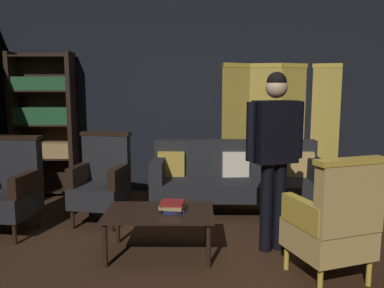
{
  "coord_description": "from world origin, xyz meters",
  "views": [
    {
      "loc": [
        0.05,
        -3.44,
        1.56
      ],
      "look_at": [
        0.0,
        0.8,
        0.95
      ],
      "focal_mm": 36.93,
      "sensor_mm": 36.0,
      "label": 1
    }
  ],
  "objects_px": {
    "coffee_table": "(159,216)",
    "book_tan_leather": "(173,206)",
    "armchair_wing_right": "(102,181)",
    "standing_figure": "(275,145)",
    "bookshelf": "(44,122)",
    "armchair_gilt_accent": "(334,223)",
    "folding_screen": "(279,127)",
    "velvet_couch": "(236,175)",
    "book_navy_cloth": "(173,210)",
    "armchair_wing_left": "(9,189)",
    "book_red_leather": "(172,203)"
  },
  "relations": [
    {
      "from": "armchair_gilt_accent",
      "to": "book_navy_cloth",
      "type": "relative_size",
      "value": 5.43
    },
    {
      "from": "velvet_couch",
      "to": "coffee_table",
      "type": "height_order",
      "value": "velvet_couch"
    },
    {
      "from": "folding_screen",
      "to": "velvet_couch",
      "type": "distance_m",
      "value": 1.24
    },
    {
      "from": "folding_screen",
      "to": "coffee_table",
      "type": "relative_size",
      "value": 1.9
    },
    {
      "from": "bookshelf",
      "to": "book_navy_cloth",
      "type": "relative_size",
      "value": 10.71
    },
    {
      "from": "coffee_table",
      "to": "armchair_gilt_accent",
      "type": "relative_size",
      "value": 0.96
    },
    {
      "from": "book_navy_cloth",
      "to": "book_red_leather",
      "type": "bearing_deg",
      "value": 0.0
    },
    {
      "from": "velvet_couch",
      "to": "book_navy_cloth",
      "type": "height_order",
      "value": "velvet_couch"
    },
    {
      "from": "coffee_table",
      "to": "book_tan_leather",
      "type": "relative_size",
      "value": 4.64
    },
    {
      "from": "armchair_gilt_accent",
      "to": "standing_figure",
      "type": "relative_size",
      "value": 0.61
    },
    {
      "from": "bookshelf",
      "to": "book_navy_cloth",
      "type": "height_order",
      "value": "bookshelf"
    },
    {
      "from": "bookshelf",
      "to": "coffee_table",
      "type": "bearing_deg",
      "value": -48.57
    },
    {
      "from": "armchair_gilt_accent",
      "to": "book_tan_leather",
      "type": "bearing_deg",
      "value": 159.64
    },
    {
      "from": "velvet_couch",
      "to": "armchair_gilt_accent",
      "type": "bearing_deg",
      "value": -72.18
    },
    {
      "from": "velvet_couch",
      "to": "book_tan_leather",
      "type": "relative_size",
      "value": 9.84
    },
    {
      "from": "bookshelf",
      "to": "book_tan_leather",
      "type": "xyz_separation_m",
      "value": [
        1.98,
        -2.1,
        -0.6
      ]
    },
    {
      "from": "velvet_couch",
      "to": "armchair_gilt_accent",
      "type": "xyz_separation_m",
      "value": [
        0.6,
        -1.85,
        0.04
      ]
    },
    {
      "from": "coffee_table",
      "to": "standing_figure",
      "type": "bearing_deg",
      "value": 7.1
    },
    {
      "from": "book_navy_cloth",
      "to": "bookshelf",
      "type": "bearing_deg",
      "value": 133.23
    },
    {
      "from": "folding_screen",
      "to": "standing_figure",
      "type": "height_order",
      "value": "folding_screen"
    },
    {
      "from": "standing_figure",
      "to": "book_red_leather",
      "type": "relative_size",
      "value": 8.09
    },
    {
      "from": "armchair_gilt_accent",
      "to": "armchair_wing_left",
      "type": "xyz_separation_m",
      "value": [
        -3.1,
        1.03,
        0.0
      ]
    },
    {
      "from": "book_navy_cloth",
      "to": "book_red_leather",
      "type": "height_order",
      "value": "book_red_leather"
    },
    {
      "from": "armchair_wing_right",
      "to": "armchair_wing_left",
      "type": "bearing_deg",
      "value": -157.77
    },
    {
      "from": "standing_figure",
      "to": "book_red_leather",
      "type": "xyz_separation_m",
      "value": [
        -0.95,
        -0.14,
        -0.52
      ]
    },
    {
      "from": "folding_screen",
      "to": "standing_figure",
      "type": "xyz_separation_m",
      "value": [
        -0.48,
        -2.1,
        0.04
      ]
    },
    {
      "from": "bookshelf",
      "to": "armchair_wing_right",
      "type": "distance_m",
      "value": 1.72
    },
    {
      "from": "standing_figure",
      "to": "book_navy_cloth",
      "type": "height_order",
      "value": "standing_figure"
    },
    {
      "from": "book_tan_leather",
      "to": "book_red_leather",
      "type": "relative_size",
      "value": 1.02
    },
    {
      "from": "armchair_gilt_accent",
      "to": "armchair_wing_right",
      "type": "xyz_separation_m",
      "value": [
        -2.19,
        1.4,
        0.0
      ]
    },
    {
      "from": "coffee_table",
      "to": "armchair_wing_left",
      "type": "xyz_separation_m",
      "value": [
        -1.66,
        0.54,
        0.12
      ]
    },
    {
      "from": "armchair_wing_left",
      "to": "book_navy_cloth",
      "type": "distance_m",
      "value": 1.87
    },
    {
      "from": "armchair_wing_left",
      "to": "coffee_table",
      "type": "bearing_deg",
      "value": -18.07
    },
    {
      "from": "book_navy_cloth",
      "to": "book_tan_leather",
      "type": "bearing_deg",
      "value": 0.0
    },
    {
      "from": "armchair_gilt_accent",
      "to": "armchair_wing_right",
      "type": "distance_m",
      "value": 2.6
    },
    {
      "from": "armchair_wing_right",
      "to": "standing_figure",
      "type": "distance_m",
      "value": 2.06
    },
    {
      "from": "armchair_wing_right",
      "to": "book_tan_leather",
      "type": "xyz_separation_m",
      "value": [
        0.88,
        -0.91,
        -0.02
      ]
    },
    {
      "from": "coffee_table",
      "to": "bookshelf",
      "type": "bearing_deg",
      "value": 131.43
    },
    {
      "from": "velvet_couch",
      "to": "armchair_wing_left",
      "type": "height_order",
      "value": "armchair_wing_left"
    },
    {
      "from": "folding_screen",
      "to": "coffee_table",
      "type": "height_order",
      "value": "folding_screen"
    },
    {
      "from": "standing_figure",
      "to": "book_red_leather",
      "type": "bearing_deg",
      "value": -171.89
    },
    {
      "from": "folding_screen",
      "to": "coffee_table",
      "type": "bearing_deg",
      "value": -124.87
    },
    {
      "from": "armchair_wing_left",
      "to": "book_navy_cloth",
      "type": "height_order",
      "value": "armchair_wing_left"
    },
    {
      "from": "armchair_wing_right",
      "to": "standing_figure",
      "type": "bearing_deg",
      "value": -23.02
    },
    {
      "from": "coffee_table",
      "to": "book_tan_leather",
      "type": "height_order",
      "value": "book_tan_leather"
    },
    {
      "from": "bookshelf",
      "to": "armchair_gilt_accent",
      "type": "distance_m",
      "value": 4.23
    },
    {
      "from": "book_red_leather",
      "to": "bookshelf",
      "type": "bearing_deg",
      "value": 133.23
    },
    {
      "from": "book_navy_cloth",
      "to": "armchair_wing_right",
      "type": "bearing_deg",
      "value": 133.81
    },
    {
      "from": "book_navy_cloth",
      "to": "book_red_leather",
      "type": "xyz_separation_m",
      "value": [
        0.0,
        0.0,
        0.07
      ]
    },
    {
      "from": "folding_screen",
      "to": "book_red_leather",
      "type": "relative_size",
      "value": 9.03
    }
  ]
}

